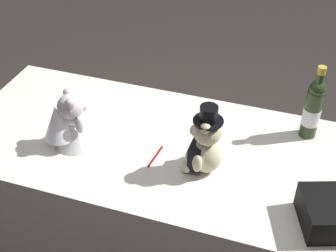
{
  "coord_description": "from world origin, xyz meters",
  "views": [
    {
      "loc": [
        0.44,
        -1.31,
        1.94
      ],
      "look_at": [
        0.0,
        0.0,
        0.87
      ],
      "focal_mm": 49.46,
      "sensor_mm": 36.0,
      "label": 1
    }
  ],
  "objects": [
    {
      "name": "teddy_bear_bride",
      "position": [
        -0.36,
        -0.1,
        0.87
      ],
      "size": [
        0.22,
        0.2,
        0.23
      ],
      "color": "white",
      "rests_on": "reception_table"
    },
    {
      "name": "teddy_bear_groom",
      "position": [
        0.16,
        -0.08,
        0.88
      ],
      "size": [
        0.15,
        0.16,
        0.28
      ],
      "color": "beige",
      "rests_on": "reception_table"
    },
    {
      "name": "signing_pen",
      "position": [
        -0.02,
        -0.07,
        0.77
      ],
      "size": [
        0.02,
        0.13,
        0.01
      ],
      "color": "maroon",
      "rests_on": "reception_table"
    },
    {
      "name": "reception_table",
      "position": [
        0.0,
        0.0,
        0.38
      ],
      "size": [
        1.71,
        0.74,
        0.77
      ],
      "primitive_type": "cube",
      "color": "white",
      "rests_on": "ground_plane"
    },
    {
      "name": "champagne_bottle",
      "position": [
        0.51,
        0.25,
        0.9
      ],
      "size": [
        0.07,
        0.07,
        0.31
      ],
      "color": "#2A3D1C",
      "rests_on": "reception_table"
    }
  ]
}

